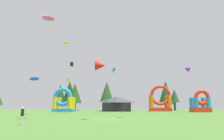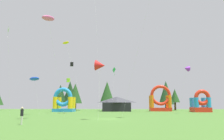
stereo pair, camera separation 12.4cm
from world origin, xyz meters
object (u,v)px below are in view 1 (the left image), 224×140
Objects in this scene: inflatable_orange_dome at (160,102)px; kite_purple_delta at (186,68)px; kite_lime_box at (68,80)px; kite_yellow_parafoil at (66,43)px; kite_black_box at (72,64)px; inflatable_blue_arch at (201,104)px; kite_green_diamond at (114,70)px; person_far_side at (22,114)px; kite_pink_parafoil at (48,18)px; festival_tent at (117,104)px; kite_red_delta at (100,65)px; kite_blue_parafoil at (34,79)px; inflatable_yellow_castle at (64,103)px; kite_white_diamond at (8,31)px.

kite_purple_delta is at bearing -78.89° from inflatable_orange_dome.
kite_lime_box is 0.51× the size of kite_yellow_parafoil.
kite_black_box reaches higher than inflatable_blue_arch.
kite_lime_box is at bearing -175.23° from inflatable_blue_arch.
person_far_side is at bearing -101.58° from kite_green_diamond.
inflatable_blue_arch is at bearing 4.77° from kite_lime_box.
kite_pink_parafoil is at bearing -88.67° from kite_black_box.
festival_tent is (8.70, 41.28, 0.96)m from person_far_side.
inflatable_blue_arch is (30.99, 29.34, -12.60)m from kite_pink_parafoil.
kite_pink_parafoil is (-24.79, -18.57, 4.79)m from kite_purple_delta.
kite_lime_box is (-10.94, 27.00, 0.72)m from kite_red_delta.
kite_yellow_parafoil is (-2.21, 2.87, 5.69)m from kite_black_box.
kite_black_box reaches higher than kite_blue_parafoil.
kite_red_delta reaches higher than inflatable_blue_arch.
kite_lime_box reaches higher than inflatable_yellow_castle.
kite_lime_box is 4.74× the size of person_far_side.
inflatable_orange_dome reaches higher than inflatable_blue_arch.
kite_red_delta is 1.08× the size of kite_blue_parafoil.
kite_white_diamond is 28.47m from inflatable_yellow_castle.
kite_green_diamond is 15.97m from inflatable_orange_dome.
kite_black_box is 34.58m from inflatable_blue_arch.
kite_yellow_parafoil is (-27.40, 2.11, 6.68)m from kite_purple_delta.
kite_white_diamond reaches higher than person_far_side.
kite_red_delta is 0.49× the size of kite_yellow_parafoil.
kite_red_delta is 34.16m from festival_tent.
kite_black_box is 1.74× the size of inflatable_yellow_castle.
festival_tent is at bearing 136.93° from kite_purple_delta.
inflatable_yellow_castle reaches higher than festival_tent.
kite_lime_box is 0.83× the size of kite_purple_delta.
kite_purple_delta is at bearing -15.81° from kite_lime_box.
kite_red_delta is 19.58m from kite_blue_parafoil.
inflatable_blue_arch is (39.22, 25.11, -12.21)m from kite_white_diamond.
kite_green_diamond is 32.85m from kite_pink_parafoil.
kite_white_diamond reaches higher than inflatable_blue_arch.
kite_white_diamond is at bearing -120.94° from festival_tent.
kite_black_box is 1.08× the size of kite_purple_delta.
kite_red_delta is 25.27m from kite_yellow_parafoil.
kite_pink_parafoil is (8.23, -4.23, 0.38)m from kite_white_diamond.
kite_purple_delta is (27.96, -7.92, 1.65)m from kite_lime_box.
kite_black_box is 1.30× the size of kite_lime_box.
kite_purple_delta is (16.23, -12.98, -1.57)m from kite_green_diamond.
kite_red_delta is at bearing -82.25° from person_far_side.
kite_black_box is at bearing -159.84° from inflatable_blue_arch.
kite_black_box is 0.67× the size of kite_yellow_parafoil.
kite_purple_delta reaches higher than inflatable_yellow_castle.
kite_pink_parafoil is 2.66× the size of inflatable_blue_arch.
inflatable_orange_dome is (21.11, 43.18, 1.67)m from person_far_side.
kite_blue_parafoil is at bearing -116.95° from kite_yellow_parafoil.
kite_green_diamond is at bearing 51.04° from kite_blue_parafoil.
inflatable_blue_arch is at bearing 23.80° from kite_blue_parafoil.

